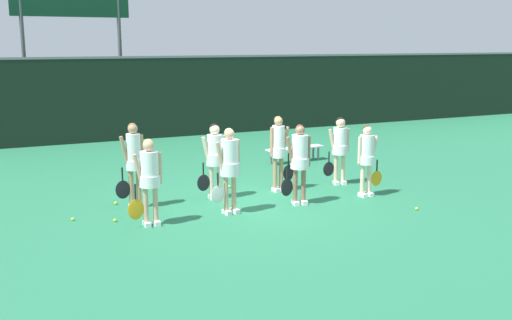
# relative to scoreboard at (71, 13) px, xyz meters

# --- Properties ---
(ground_plane) EXTENTS (140.00, 140.00, 0.00)m
(ground_plane) POSITION_rel_scoreboard_xyz_m (2.00, -11.32, -4.47)
(ground_plane) COLOR #26724C
(fence_windscreen) EXTENTS (60.00, 0.08, 2.96)m
(fence_windscreen) POSITION_rel_scoreboard_xyz_m (2.00, -1.72, -2.97)
(fence_windscreen) COLOR black
(fence_windscreen) RESTS_ON ground_plane
(scoreboard) EXTENTS (4.14, 0.15, 5.64)m
(scoreboard) POSITION_rel_scoreboard_xyz_m (0.00, 0.00, 0.00)
(scoreboard) COLOR #515156
(scoreboard) RESTS_ON ground_plane
(bench_courtside) EXTENTS (1.84, 0.51, 0.43)m
(bench_courtside) POSITION_rel_scoreboard_xyz_m (4.92, -7.76, -4.09)
(bench_courtside) COLOR silver
(bench_courtside) RESTS_ON ground_plane
(player_0) EXTENTS (0.69, 0.39, 1.67)m
(player_0) POSITION_rel_scoreboard_xyz_m (-0.55, -11.98, -3.48)
(player_0) COLOR tan
(player_0) RESTS_ON ground_plane
(player_1) EXTENTS (0.67, 0.40, 1.76)m
(player_1) POSITION_rel_scoreboard_xyz_m (1.13, -11.88, -3.42)
(player_1) COLOR tan
(player_1) RESTS_ON ground_plane
(player_2) EXTENTS (0.67, 0.40, 1.74)m
(player_2) POSITION_rel_scoreboard_xyz_m (2.75, -11.87, -3.44)
(player_2) COLOR #8C664C
(player_2) RESTS_ON ground_plane
(player_3) EXTENTS (0.67, 0.38, 1.63)m
(player_3) POSITION_rel_scoreboard_xyz_m (4.46, -11.92, -3.50)
(player_3) COLOR beige
(player_3) RESTS_ON ground_plane
(player_4) EXTENTS (0.63, 0.34, 1.81)m
(player_4) POSITION_rel_scoreboard_xyz_m (-0.52, -10.67, -3.40)
(player_4) COLOR tan
(player_4) RESTS_ON ground_plane
(player_5) EXTENTS (0.67, 0.39, 1.69)m
(player_5) POSITION_rel_scoreboard_xyz_m (1.29, -10.65, -3.46)
(player_5) COLOR beige
(player_5) RESTS_ON ground_plane
(player_6) EXTENTS (0.62, 0.34, 1.77)m
(player_6) POSITION_rel_scoreboard_xyz_m (2.89, -10.64, -3.43)
(player_6) COLOR tan
(player_6) RESTS_ON ground_plane
(player_7) EXTENTS (0.68, 0.39, 1.66)m
(player_7) POSITION_rel_scoreboard_xyz_m (4.55, -10.67, -3.48)
(player_7) COLOR beige
(player_7) RESTS_ON ground_plane
(tennis_ball_0) EXTENTS (0.06, 0.06, 0.06)m
(tennis_ball_0) POSITION_rel_scoreboard_xyz_m (-1.86, -11.03, -4.44)
(tennis_ball_0) COLOR #CCE033
(tennis_ball_0) RESTS_ON ground_plane
(tennis_ball_1) EXTENTS (0.07, 0.07, 0.07)m
(tennis_ball_1) POSITION_rel_scoreboard_xyz_m (4.74, -13.33, -4.43)
(tennis_ball_1) COLOR #CCE033
(tennis_ball_1) RESTS_ON ground_plane
(tennis_ball_2) EXTENTS (0.07, 0.07, 0.07)m
(tennis_ball_2) POSITION_rel_scoreboard_xyz_m (-1.13, -11.47, -4.43)
(tennis_ball_2) COLOR #CCE033
(tennis_ball_2) RESTS_ON ground_plane
(tennis_ball_3) EXTENTS (0.07, 0.07, 0.07)m
(tennis_ball_3) POSITION_rel_scoreboard_xyz_m (-0.84, -10.21, -4.43)
(tennis_ball_3) COLOR #CCE033
(tennis_ball_3) RESTS_ON ground_plane
(tennis_ball_4) EXTENTS (0.06, 0.06, 0.06)m
(tennis_ball_4) POSITION_rel_scoreboard_xyz_m (1.96, -9.86, -4.44)
(tennis_ball_4) COLOR #CCE033
(tennis_ball_4) RESTS_ON ground_plane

